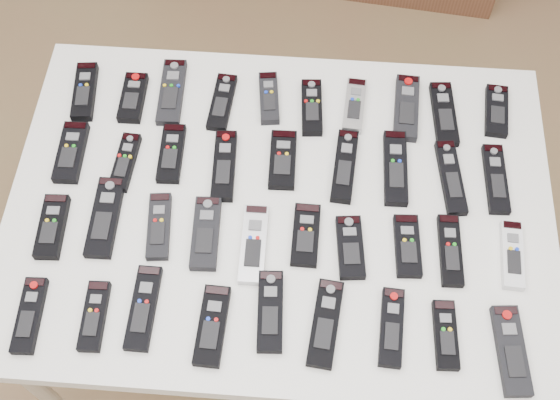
# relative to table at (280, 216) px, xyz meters

# --- Properties ---
(ground) EXTENTS (4.00, 4.00, 0.00)m
(ground) POSITION_rel_table_xyz_m (-0.13, -0.13, -0.72)
(ground) COLOR #94694B
(ground) RESTS_ON ground
(table) EXTENTS (1.25, 0.88, 0.78)m
(table) POSITION_rel_table_xyz_m (0.00, 0.00, 0.00)
(table) COLOR white
(table) RESTS_ON ground
(remote_0) EXTENTS (0.07, 0.17, 0.02)m
(remote_0) POSITION_rel_table_xyz_m (-0.51, 0.28, 0.07)
(remote_0) COLOR black
(remote_0) RESTS_ON table
(remote_1) EXTENTS (0.06, 0.14, 0.02)m
(remote_1) POSITION_rel_table_xyz_m (-0.39, 0.27, 0.07)
(remote_1) COLOR black
(remote_1) RESTS_ON table
(remote_2) EXTENTS (0.06, 0.20, 0.02)m
(remote_2) POSITION_rel_table_xyz_m (-0.29, 0.30, 0.07)
(remote_2) COLOR black
(remote_2) RESTS_ON table
(remote_3) EXTENTS (0.06, 0.17, 0.02)m
(remote_3) POSITION_rel_table_xyz_m (-0.16, 0.27, 0.07)
(remote_3) COLOR black
(remote_3) RESTS_ON table
(remote_4) EXTENTS (0.06, 0.15, 0.02)m
(remote_4) POSITION_rel_table_xyz_m (-0.05, 0.29, 0.07)
(remote_4) COLOR black
(remote_4) RESTS_ON table
(remote_5) EXTENTS (0.06, 0.16, 0.02)m
(remote_5) POSITION_rel_table_xyz_m (0.06, 0.27, 0.07)
(remote_5) COLOR black
(remote_5) RESTS_ON table
(remote_6) EXTENTS (0.06, 0.16, 0.02)m
(remote_6) POSITION_rel_table_xyz_m (0.16, 0.28, 0.07)
(remote_6) COLOR #B7B7BC
(remote_6) RESTS_ON table
(remote_7) EXTENTS (0.07, 0.19, 0.02)m
(remote_7) POSITION_rel_table_xyz_m (0.29, 0.29, 0.07)
(remote_7) COLOR black
(remote_7) RESTS_ON table
(remote_8) EXTENTS (0.07, 0.19, 0.02)m
(remote_8) POSITION_rel_table_xyz_m (0.38, 0.28, 0.07)
(remote_8) COLOR black
(remote_8) RESTS_ON table
(remote_9) EXTENTS (0.06, 0.15, 0.02)m
(remote_9) POSITION_rel_table_xyz_m (0.51, 0.30, 0.07)
(remote_9) COLOR black
(remote_9) RESTS_ON table
(remote_10) EXTENTS (0.06, 0.16, 0.02)m
(remote_10) POSITION_rel_table_xyz_m (-0.50, 0.10, 0.07)
(remote_10) COLOR black
(remote_10) RESTS_ON table
(remote_11) EXTENTS (0.05, 0.16, 0.02)m
(remote_11) POSITION_rel_table_xyz_m (-0.37, 0.08, 0.07)
(remote_11) COLOR black
(remote_11) RESTS_ON table
(remote_12) EXTENTS (0.06, 0.16, 0.02)m
(remote_12) POSITION_rel_table_xyz_m (-0.27, 0.11, 0.07)
(remote_12) COLOR black
(remote_12) RESTS_ON table
(remote_13) EXTENTS (0.06, 0.19, 0.02)m
(remote_13) POSITION_rel_table_xyz_m (-0.14, 0.09, 0.07)
(remote_13) COLOR black
(remote_13) RESTS_ON table
(remote_14) EXTENTS (0.06, 0.16, 0.02)m
(remote_14) POSITION_rel_table_xyz_m (-0.00, 0.11, 0.07)
(remote_14) COLOR black
(remote_14) RESTS_ON table
(remote_15) EXTENTS (0.06, 0.19, 0.02)m
(remote_15) POSITION_rel_table_xyz_m (0.14, 0.11, 0.07)
(remote_15) COLOR black
(remote_15) RESTS_ON table
(remote_16) EXTENTS (0.06, 0.20, 0.02)m
(remote_16) POSITION_rel_table_xyz_m (0.26, 0.11, 0.07)
(remote_16) COLOR black
(remote_16) RESTS_ON table
(remote_17) EXTENTS (0.07, 0.20, 0.02)m
(remote_17) POSITION_rel_table_xyz_m (0.39, 0.09, 0.07)
(remote_17) COLOR black
(remote_17) RESTS_ON table
(remote_18) EXTENTS (0.05, 0.18, 0.02)m
(remote_18) POSITION_rel_table_xyz_m (0.50, 0.10, 0.07)
(remote_18) COLOR black
(remote_18) RESTS_ON table
(remote_19) EXTENTS (0.06, 0.16, 0.02)m
(remote_19) POSITION_rel_table_xyz_m (-0.50, -0.10, 0.07)
(remote_19) COLOR black
(remote_19) RESTS_ON table
(remote_20) EXTENTS (0.06, 0.20, 0.02)m
(remote_20) POSITION_rel_table_xyz_m (-0.39, -0.07, 0.07)
(remote_20) COLOR black
(remote_20) RESTS_ON table
(remote_21) EXTENTS (0.06, 0.17, 0.02)m
(remote_21) POSITION_rel_table_xyz_m (-0.27, -0.08, 0.07)
(remote_21) COLOR black
(remote_21) RESTS_ON table
(remote_22) EXTENTS (0.07, 0.18, 0.02)m
(remote_22) POSITION_rel_table_xyz_m (-0.16, -0.09, 0.07)
(remote_22) COLOR black
(remote_22) RESTS_ON table
(remote_23) EXTENTS (0.06, 0.19, 0.02)m
(remote_23) POSITION_rel_table_xyz_m (-0.05, -0.11, 0.07)
(remote_23) COLOR #B7B7BC
(remote_23) RESTS_ON table
(remote_24) EXTENTS (0.06, 0.15, 0.02)m
(remote_24) POSITION_rel_table_xyz_m (0.06, -0.08, 0.07)
(remote_24) COLOR black
(remote_24) RESTS_ON table
(remote_25) EXTENTS (0.07, 0.15, 0.02)m
(remote_25) POSITION_rel_table_xyz_m (0.16, -0.10, 0.07)
(remote_25) COLOR black
(remote_25) RESTS_ON table
(remote_26) EXTENTS (0.06, 0.15, 0.02)m
(remote_26) POSITION_rel_table_xyz_m (0.29, -0.09, 0.07)
(remote_26) COLOR black
(remote_26) RESTS_ON table
(remote_27) EXTENTS (0.05, 0.17, 0.02)m
(remote_27) POSITION_rel_table_xyz_m (0.38, -0.09, 0.07)
(remote_27) COLOR black
(remote_27) RESTS_ON table
(remote_28) EXTENTS (0.05, 0.16, 0.02)m
(remote_28) POSITION_rel_table_xyz_m (0.52, -0.09, 0.07)
(remote_28) COLOR silver
(remote_28) RESTS_ON table
(remote_29) EXTENTS (0.05, 0.17, 0.02)m
(remote_29) POSITION_rel_table_xyz_m (-0.50, -0.31, 0.07)
(remote_29) COLOR black
(remote_29) RESTS_ON table
(remote_30) EXTENTS (0.05, 0.15, 0.02)m
(remote_30) POSITION_rel_table_xyz_m (-0.37, -0.30, 0.07)
(remote_30) COLOR black
(remote_30) RESTS_ON table
(remote_31) EXTENTS (0.05, 0.19, 0.02)m
(remote_31) POSITION_rel_table_xyz_m (-0.27, -0.28, 0.07)
(remote_31) COLOR black
(remote_31) RESTS_ON table
(remote_32) EXTENTS (0.06, 0.17, 0.02)m
(remote_32) POSITION_rel_table_xyz_m (-0.12, -0.30, 0.07)
(remote_32) COLOR black
(remote_32) RESTS_ON table
(remote_33) EXTENTS (0.06, 0.18, 0.02)m
(remote_33) POSITION_rel_table_xyz_m (-0.00, -0.26, 0.07)
(remote_33) COLOR black
(remote_33) RESTS_ON table
(remote_34) EXTENTS (0.07, 0.19, 0.02)m
(remote_34) POSITION_rel_table_xyz_m (0.12, -0.28, 0.07)
(remote_34) COLOR black
(remote_34) RESTS_ON table
(remote_35) EXTENTS (0.05, 0.17, 0.02)m
(remote_35) POSITION_rel_table_xyz_m (0.25, -0.28, 0.07)
(remote_35) COLOR black
(remote_35) RESTS_ON table
(remote_36) EXTENTS (0.05, 0.15, 0.02)m
(remote_36) POSITION_rel_table_xyz_m (0.36, -0.29, 0.07)
(remote_36) COLOR black
(remote_36) RESTS_ON table
(remote_37) EXTENTS (0.07, 0.19, 0.02)m
(remote_37) POSITION_rel_table_xyz_m (0.49, -0.31, 0.07)
(remote_37) COLOR black
(remote_37) RESTS_ON table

